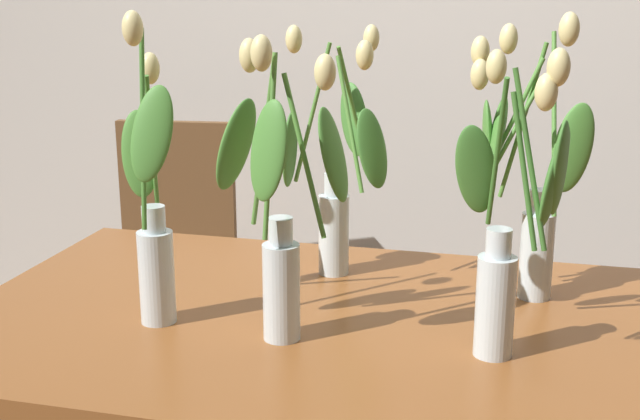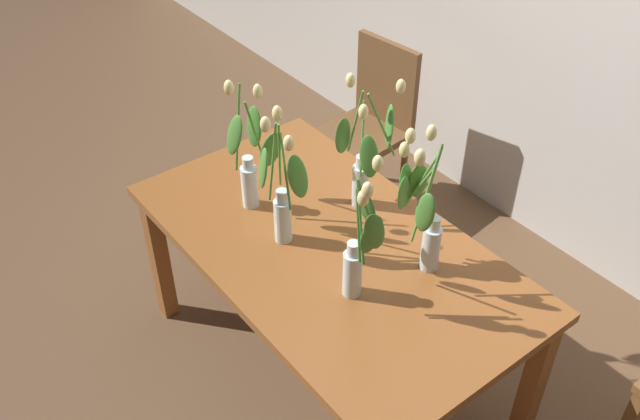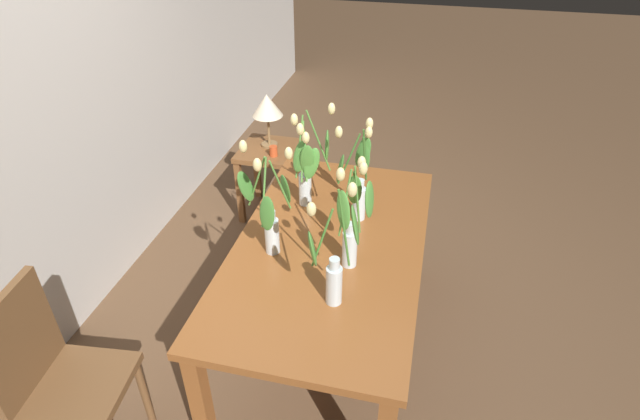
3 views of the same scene
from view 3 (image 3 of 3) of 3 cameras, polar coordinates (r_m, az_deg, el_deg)
name	(u,v)px [view 3 (image 3 of 3)]	position (r m, az deg, el deg)	size (l,w,h in m)	color
ground_plane	(328,347)	(2.97, 0.93, -15.14)	(18.00, 18.00, 0.00)	brown
room_wall_rear	(21,97)	(2.85, -30.65, 10.91)	(9.00, 0.10, 2.70)	beige
dining_table	(329,258)	(2.52, 1.07, -5.44)	(1.60, 0.90, 0.74)	brown
tulip_vase_0	(352,225)	(2.21, 3.64, -1.75)	(0.26, 0.17, 0.55)	silver
tulip_vase_1	(334,267)	(2.03, 1.57, -6.46)	(0.19, 0.21, 0.59)	silver
tulip_vase_2	(308,170)	(2.60, -1.39, 4.58)	(0.25, 0.20, 0.58)	silver
tulip_vase_3	(358,182)	(2.55, 4.31, 3.18)	(0.22, 0.18, 0.53)	silver
tulip_vase_4	(269,215)	(2.31, -5.73, -0.58)	(0.25, 0.25, 0.55)	silver
dining_chair	(55,375)	(2.44, -27.69, -16.10)	(0.44, 0.44, 0.93)	brown
side_table	(271,163)	(3.81, -5.54, 5.32)	(0.44, 0.44, 0.55)	brown
table_lamp	(267,107)	(3.67, -5.98, 11.51)	(0.22, 0.22, 0.40)	olive
pillar_candle	(274,151)	(3.63, -5.26, 6.63)	(0.06, 0.06, 0.07)	#CC4C23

